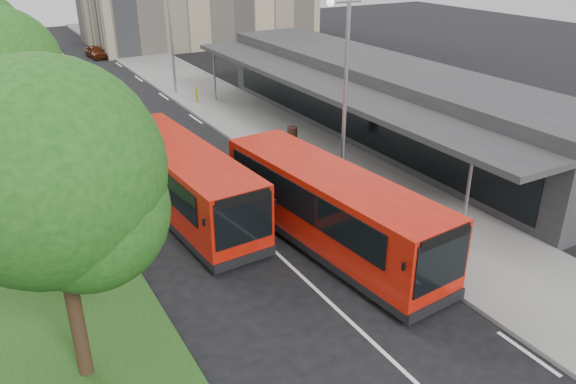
# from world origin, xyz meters

# --- Properties ---
(ground) EXTENTS (120.00, 120.00, 0.00)m
(ground) POSITION_xyz_m (0.00, 0.00, 0.00)
(ground) COLOR black
(ground) RESTS_ON ground
(pavement) EXTENTS (5.00, 80.00, 0.15)m
(pavement) POSITION_xyz_m (6.00, 20.00, 0.07)
(pavement) COLOR slate
(pavement) RESTS_ON ground
(grass_verge) EXTENTS (5.00, 80.00, 0.10)m
(grass_verge) POSITION_xyz_m (-7.00, 20.00, 0.05)
(grass_verge) COLOR #204014
(grass_verge) RESTS_ON ground
(lane_centre_line) EXTENTS (0.12, 70.00, 0.01)m
(lane_centre_line) POSITION_xyz_m (0.00, 15.00, 0.01)
(lane_centre_line) COLOR silver
(lane_centre_line) RESTS_ON ground
(kerb_dashes) EXTENTS (0.12, 56.00, 0.01)m
(kerb_dashes) POSITION_xyz_m (3.30, 19.00, 0.01)
(kerb_dashes) COLOR silver
(kerb_dashes) RESTS_ON ground
(station_building) EXTENTS (7.70, 26.00, 4.00)m
(station_building) POSITION_xyz_m (10.86, 8.00, 2.04)
(station_building) COLOR #2B2B2D
(station_building) RESTS_ON ground
(tree_near) EXTENTS (4.98, 4.98, 8.00)m
(tree_near) POSITION_xyz_m (-7.01, -2.95, 5.17)
(tree_near) COLOR black
(tree_near) RESTS_ON ground
(tree_mid) EXTENTS (4.85, 4.85, 7.80)m
(tree_mid) POSITION_xyz_m (-7.01, 9.05, 5.04)
(tree_mid) COLOR black
(tree_mid) RESTS_ON ground
(lamp_post_near) EXTENTS (1.44, 0.28, 8.00)m
(lamp_post_near) POSITION_xyz_m (4.12, 2.00, 4.72)
(lamp_post_near) COLOR #95979E
(lamp_post_near) RESTS_ON pavement
(lamp_post_far) EXTENTS (1.44, 0.28, 8.00)m
(lamp_post_far) POSITION_xyz_m (4.12, 22.00, 4.72)
(lamp_post_far) COLOR #95979E
(lamp_post_far) RESTS_ON pavement
(bus_main) EXTENTS (3.37, 10.12, 2.81)m
(bus_main) POSITION_xyz_m (1.85, -0.67, 1.44)
(bus_main) COLOR red
(bus_main) RESTS_ON ground
(bus_second) EXTENTS (3.07, 9.91, 2.77)m
(bus_second) POSITION_xyz_m (-1.67, 4.29, 1.42)
(bus_second) COLOR red
(bus_second) RESTS_ON ground
(litter_bin) EXTENTS (0.59, 0.59, 0.98)m
(litter_bin) POSITION_xyz_m (5.81, 8.74, 0.64)
(litter_bin) COLOR #311D14
(litter_bin) RESTS_ON pavement
(bollard) EXTENTS (0.21, 0.21, 1.00)m
(bollard) POSITION_xyz_m (4.59, 18.99, 0.65)
(bollard) COLOR #FFF00D
(bollard) RESTS_ON pavement
(car_near) EXTENTS (1.54, 3.26, 1.08)m
(car_near) POSITION_xyz_m (2.33, 37.90, 0.54)
(car_near) COLOR #511B0B
(car_near) RESTS_ON ground
(car_far) EXTENTS (2.45, 4.29, 1.34)m
(car_far) POSITION_xyz_m (-1.36, 44.54, 0.67)
(car_far) COLOR navy
(car_far) RESTS_ON ground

